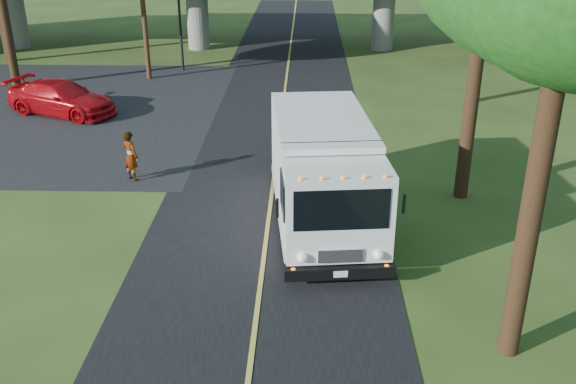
{
  "coord_description": "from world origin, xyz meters",
  "views": [
    {
      "loc": [
        1.1,
        -10.3,
        8.8
      ],
      "look_at": [
        0.63,
        5.61,
        1.6
      ],
      "focal_mm": 40.0,
      "sensor_mm": 36.0,
      "label": 1
    }
  ],
  "objects_px": {
    "traffic_signal": "(179,13)",
    "pedestrian": "(131,156)",
    "step_van": "(323,170)",
    "red_sedan": "(62,98)"
  },
  "relations": [
    {
      "from": "red_sedan",
      "to": "pedestrian",
      "type": "relative_size",
      "value": 2.93
    },
    {
      "from": "traffic_signal",
      "to": "red_sedan",
      "type": "distance_m",
      "value": 9.69
    },
    {
      "from": "traffic_signal",
      "to": "pedestrian",
      "type": "height_order",
      "value": "traffic_signal"
    },
    {
      "from": "red_sedan",
      "to": "pedestrian",
      "type": "xyz_separation_m",
      "value": [
        5.08,
        -7.49,
        0.13
      ]
    },
    {
      "from": "traffic_signal",
      "to": "step_van",
      "type": "distance_m",
      "value": 20.55
    },
    {
      "from": "step_van",
      "to": "red_sedan",
      "type": "height_order",
      "value": "step_van"
    },
    {
      "from": "traffic_signal",
      "to": "red_sedan",
      "type": "height_order",
      "value": "traffic_signal"
    },
    {
      "from": "traffic_signal",
      "to": "pedestrian",
      "type": "distance_m",
      "value": 16.19
    },
    {
      "from": "step_van",
      "to": "pedestrian",
      "type": "distance_m",
      "value": 7.23
    },
    {
      "from": "red_sedan",
      "to": "step_van",
      "type": "bearing_deg",
      "value": -110.73
    }
  ]
}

